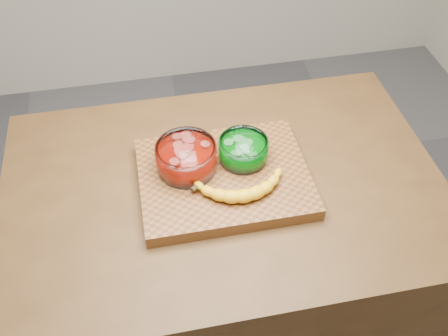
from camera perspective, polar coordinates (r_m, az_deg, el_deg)
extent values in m
plane|color=#545358|center=(2.12, 0.00, -18.09)|extent=(3.50, 3.50, 0.00)
cube|color=#4A2F16|center=(1.72, 0.00, -11.71)|extent=(1.20, 0.80, 0.90)
cube|color=brown|center=(1.34, 0.00, -1.17)|extent=(0.45, 0.35, 0.04)
cylinder|color=white|center=(1.32, -4.31, 1.21)|extent=(0.16, 0.16, 0.08)
cylinder|color=red|center=(1.33, -4.29, 0.87)|extent=(0.14, 0.14, 0.04)
cylinder|color=#F75D4E|center=(1.31, -4.36, 1.80)|extent=(0.13, 0.13, 0.02)
cylinder|color=white|center=(1.35, 2.22, 2.09)|extent=(0.13, 0.13, 0.06)
cylinder|color=#00870B|center=(1.35, 2.21, 1.84)|extent=(0.11, 0.11, 0.04)
cylinder|color=#64D062|center=(1.33, 2.24, 2.65)|extent=(0.11, 0.11, 0.02)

